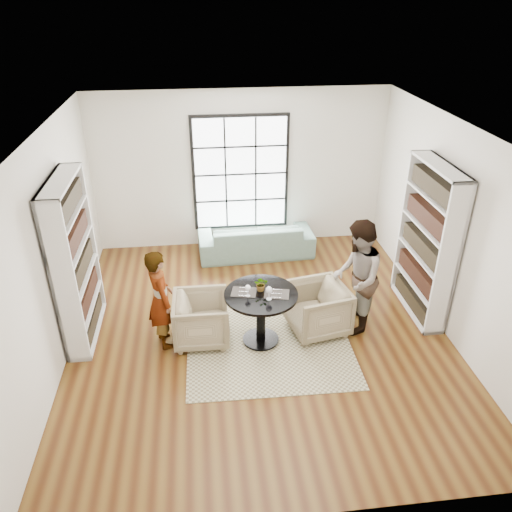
{
  "coord_description": "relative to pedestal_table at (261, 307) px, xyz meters",
  "views": [
    {
      "loc": [
        -0.77,
        -5.99,
        4.59
      ],
      "look_at": [
        -0.01,
        0.4,
        1.07
      ],
      "focal_mm": 35.0,
      "sensor_mm": 36.0,
      "label": 1
    }
  ],
  "objects": [
    {
      "name": "armchair_right",
      "position": [
        0.86,
        0.17,
        -0.22
      ],
      "size": [
        0.97,
        0.95,
        0.75
      ],
      "primitive_type": "imported",
      "rotation": [
        0.0,
        0.0,
        -1.37
      ],
      "color": "tan",
      "rests_on": "ground"
    },
    {
      "name": "rug",
      "position": [
        0.11,
        0.01,
        -0.59
      ],
      "size": [
        2.39,
        2.39,
        0.01
      ],
      "primitive_type": "cube",
      "rotation": [
        0.0,
        0.0,
        -0.02
      ],
      "color": "#B4AE87",
      "rests_on": "ground"
    },
    {
      "name": "ground",
      "position": [
        0.01,
        0.23,
        -0.59
      ],
      "size": [
        6.0,
        6.0,
        0.0
      ],
      "primitive_type": "plane",
      "color": "brown"
    },
    {
      "name": "cutlery_right",
      "position": [
        0.21,
        -0.05,
        0.24
      ],
      "size": [
        0.18,
        0.24,
        0.01
      ],
      "primitive_type": null,
      "rotation": [
        0.0,
        0.0,
        -0.22
      ],
      "color": "silver",
      "rests_on": "placemat_right"
    },
    {
      "name": "flower_centerpiece",
      "position": [
        0.01,
        0.07,
        0.33
      ],
      "size": [
        0.21,
        0.19,
        0.21
      ],
      "primitive_type": "imported",
      "rotation": [
        0.0,
        0.0,
        -0.12
      ],
      "color": "gray",
      "rests_on": "pedestal_table"
    },
    {
      "name": "room_shell",
      "position": [
        0.01,
        0.77,
        0.66
      ],
      "size": [
        6.0,
        6.01,
        6.0
      ],
      "color": "silver",
      "rests_on": "ground"
    },
    {
      "name": "person_right",
      "position": [
        1.41,
        0.17,
        0.28
      ],
      "size": [
        0.87,
        1.0,
        1.75
      ],
      "primitive_type": "imported",
      "rotation": [
        0.0,
        0.0,
        -1.85
      ],
      "color": "gray",
      "rests_on": "ground"
    },
    {
      "name": "cutlery_left",
      "position": [
        -0.23,
        0.05,
        0.24
      ],
      "size": [
        0.18,
        0.24,
        0.01
      ],
      "primitive_type": null,
      "rotation": [
        0.0,
        0.0,
        -0.22
      ],
      "color": "silver",
      "rests_on": "placemat_left"
    },
    {
      "name": "placemat_right",
      "position": [
        0.21,
        -0.05,
        0.23
      ],
      "size": [
        0.39,
        0.33,
        0.01
      ],
      "primitive_type": "cube",
      "rotation": [
        0.0,
        0.0,
        -0.22
      ],
      "color": "#2A2624",
      "rests_on": "pedestal_table"
    },
    {
      "name": "pedestal_table",
      "position": [
        0.0,
        0.0,
        0.0
      ],
      "size": [
        1.03,
        1.03,
        0.82
      ],
      "rotation": [
        0.0,
        0.0,
        -0.22
      ],
      "color": "black",
      "rests_on": "ground"
    },
    {
      "name": "placemat_left",
      "position": [
        -0.23,
        0.05,
        0.23
      ],
      "size": [
        0.39,
        0.33,
        0.01
      ],
      "primitive_type": "cube",
      "rotation": [
        0.0,
        0.0,
        -0.22
      ],
      "color": "#2A2624",
      "rests_on": "pedestal_table"
    },
    {
      "name": "wine_glass_left",
      "position": [
        -0.19,
        -0.05,
        0.36
      ],
      "size": [
        0.08,
        0.08,
        0.18
      ],
      "color": "silver",
      "rests_on": "pedestal_table"
    },
    {
      "name": "sofa",
      "position": [
        0.24,
        2.68,
        -0.28
      ],
      "size": [
        2.19,
        0.92,
        0.63
      ],
      "primitive_type": "imported",
      "rotation": [
        0.0,
        0.0,
        3.18
      ],
      "color": "slate",
      "rests_on": "ground"
    },
    {
      "name": "armchair_left",
      "position": [
        -0.84,
        0.13,
        -0.23
      ],
      "size": [
        0.81,
        0.79,
        0.72
      ],
      "primitive_type": "imported",
      "rotation": [
        0.0,
        0.0,
        1.55
      ],
      "color": "tan",
      "rests_on": "ground"
    },
    {
      "name": "person_left",
      "position": [
        -1.39,
        0.13,
        0.15
      ],
      "size": [
        0.51,
        0.63,
        1.5
      ],
      "primitive_type": "imported",
      "rotation": [
        0.0,
        0.0,
        1.89
      ],
      "color": "gray",
      "rests_on": "ground"
    },
    {
      "name": "wine_glass_right",
      "position": [
        0.09,
        -0.16,
        0.37
      ],
      "size": [
        0.09,
        0.09,
        0.2
      ],
      "color": "silver",
      "rests_on": "pedestal_table"
    }
  ]
}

